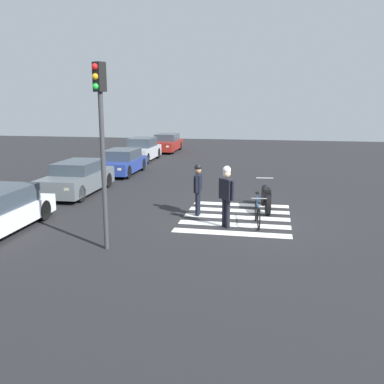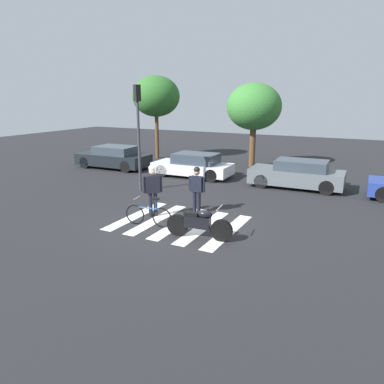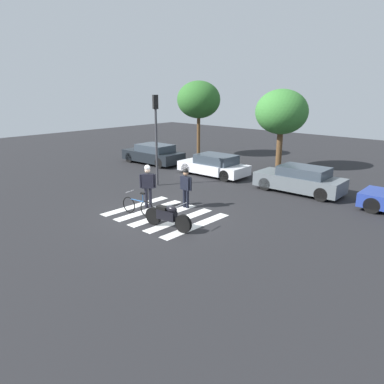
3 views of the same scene
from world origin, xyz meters
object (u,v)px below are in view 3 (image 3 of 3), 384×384
object	(u,v)px
traffic_light_pole	(156,126)
leaning_bicycle	(138,206)
officer_by_motorcycle	(186,185)
car_white_van	(214,165)
police_motorcycle	(168,216)
officer_on_foot	(148,183)
car_black_suv	(153,154)
car_grey_coupe	(300,180)

from	to	relation	value
traffic_light_pole	leaning_bicycle	bearing A→B (deg)	-51.82
officer_by_motorcycle	car_white_van	size ratio (longest dim) A/B	0.41
officer_by_motorcycle	car_white_van	bearing A→B (deg)	117.99
police_motorcycle	officer_on_foot	distance (m)	2.74
leaning_bicycle	officer_by_motorcycle	bearing A→B (deg)	68.48
leaning_bicycle	officer_on_foot	world-z (taller)	officer_on_foot
car_black_suv	traffic_light_pole	world-z (taller)	traffic_light_pole
leaning_bicycle	car_black_suv	distance (m)	10.69
leaning_bicycle	officer_by_motorcycle	size ratio (longest dim) A/B	0.96
officer_by_motorcycle	leaning_bicycle	bearing A→B (deg)	-111.52
leaning_bicycle	car_grey_coupe	xyz separation A→B (m)	(3.33, 7.59, 0.27)
car_black_suv	officer_on_foot	bearing A→B (deg)	-43.11
police_motorcycle	car_white_van	xyz separation A→B (m)	(-4.14, 7.80, 0.14)
car_grey_coupe	car_white_van	bearing A→B (deg)	-179.99
car_white_van	car_black_suv	bearing A→B (deg)	-179.92
officer_on_foot	officer_by_motorcycle	size ratio (longest dim) A/B	1.08
officer_on_foot	car_black_suv	xyz separation A→B (m)	(-7.10, 6.65, -0.47)
officer_on_foot	traffic_light_pole	size ratio (longest dim) A/B	0.40
car_black_suv	traffic_light_pole	size ratio (longest dim) A/B	0.94
leaning_bicycle	officer_by_motorcycle	world-z (taller)	officer_by_motorcycle
officer_on_foot	car_white_van	distance (m)	6.90
officer_on_foot	officer_by_motorcycle	distance (m)	1.64
car_black_suv	traffic_light_pole	xyz separation A→B (m)	(4.55, -3.80, 2.48)
officer_on_foot	car_black_suv	distance (m)	9.74
car_white_van	leaning_bicycle	bearing A→B (deg)	-74.13
officer_by_motorcycle	traffic_light_pole	bearing A→B (deg)	155.05
officer_by_motorcycle	car_black_suv	size ratio (longest dim) A/B	0.40
leaning_bicycle	officer_on_foot	bearing A→B (deg)	114.33
police_motorcycle	traffic_light_pole	world-z (taller)	traffic_light_pole
police_motorcycle	car_black_suv	bearing A→B (deg)	140.66
leaning_bicycle	car_white_van	world-z (taller)	car_white_van
car_black_suv	car_white_van	distance (m)	5.37
police_motorcycle	leaning_bicycle	xyz separation A→B (m)	(-1.98, 0.21, -0.09)
car_white_van	traffic_light_pole	xyz separation A→B (m)	(-0.82, -3.81, 2.51)
traffic_light_pole	car_white_van	bearing A→B (deg)	77.90
leaning_bicycle	car_white_van	size ratio (longest dim) A/B	0.39
leaning_bicycle	car_black_suv	bearing A→B (deg)	134.78
police_motorcycle	traffic_light_pole	xyz separation A→B (m)	(-4.96, 3.99, 2.66)
car_grey_coupe	traffic_light_pole	distance (m)	7.77
police_motorcycle	leaning_bicycle	bearing A→B (deg)	173.91
car_white_van	traffic_light_pole	bearing A→B (deg)	-102.10
officer_on_foot	car_white_van	size ratio (longest dim) A/B	0.45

